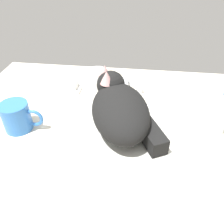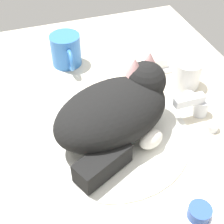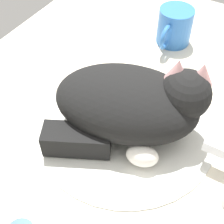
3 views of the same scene
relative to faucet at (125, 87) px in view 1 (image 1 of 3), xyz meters
The scene contains 9 objects.
ground_plane 21.61cm from the faucet, 90.00° to the right, with size 110.00×82.50×3.00cm, color silver.
sink_basin 21.33cm from the faucet, 90.00° to the right, with size 34.78×34.78×0.76cm, color silver.
faucet is the anchor object (origin of this frame).
cat 20.52cm from the faucet, 90.43° to the right, with size 25.30×29.70×15.21cm.
coffee_mug 39.03cm from the faucet, 141.42° to the right, with size 12.53×8.36×8.82cm.
rinse_cup 11.39cm from the faucet, 165.83° to the left, with size 7.26×7.26×7.23cm.
soap_dish 21.63cm from the faucet, behind, with size 9.00×6.40×1.20cm, color white.
soap_bar 21.53cm from the faucet, behind, with size 6.51×4.33×2.69cm, color white.
toothpaste_bottle 34.86cm from the faucet, 32.64° to the right, with size 3.79×3.79×14.91cm.
Camera 1 is at (4.16, -52.57, 46.74)cm, focal length 36.72 mm.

